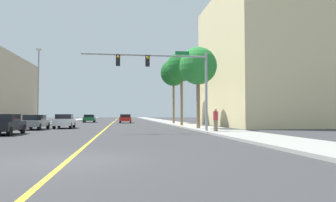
# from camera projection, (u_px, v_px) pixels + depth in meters

# --- Properties ---
(ground) EXTENTS (192.00, 192.00, 0.00)m
(ground) POSITION_uv_depth(u_px,v_px,m) (112.00, 123.00, 51.08)
(ground) COLOR #38383A
(sidewalk_left) EXTENTS (3.60, 168.00, 0.15)m
(sidewalk_left) POSITION_uv_depth(u_px,v_px,m) (51.00, 123.00, 49.69)
(sidewalk_left) COLOR #9E9B93
(sidewalk_left) RESTS_ON ground
(sidewalk_right) EXTENTS (3.60, 168.00, 0.15)m
(sidewalk_right) POSITION_uv_depth(u_px,v_px,m) (170.00, 122.00, 52.47)
(sidewalk_right) COLOR #9E9B93
(sidewalk_right) RESTS_ON ground
(lane_marking_center) EXTENTS (0.16, 144.00, 0.01)m
(lane_marking_center) POSITION_uv_depth(u_px,v_px,m) (112.00, 123.00, 51.08)
(lane_marking_center) COLOR yellow
(lane_marking_center) RESTS_ON ground
(building_right_near) EXTENTS (13.20, 17.97, 16.28)m
(building_right_near) POSITION_uv_depth(u_px,v_px,m) (267.00, 61.00, 39.13)
(building_right_near) COLOR beige
(building_right_near) RESTS_ON ground
(traffic_signal_mast) EXTENTS (9.72, 0.36, 6.21)m
(traffic_signal_mast) POSITION_uv_depth(u_px,v_px,m) (169.00, 72.00, 24.16)
(traffic_signal_mast) COLOR gray
(traffic_signal_mast) RESTS_ON sidewalk_right
(street_lamp) EXTENTS (0.56, 0.28, 9.13)m
(street_lamp) POSITION_uv_depth(u_px,v_px,m) (38.00, 83.00, 36.97)
(street_lamp) COLOR gray
(street_lamp) RESTS_ON sidewalk_left
(palm_near) EXTENTS (3.49, 3.49, 7.52)m
(palm_near) POSITION_uv_depth(u_px,v_px,m) (198.00, 66.00, 28.84)
(palm_near) COLOR brown
(palm_near) RESTS_ON sidewalk_right
(palm_mid) EXTENTS (3.57, 3.57, 8.71)m
(palm_mid) POSITION_uv_depth(u_px,v_px,m) (182.00, 67.00, 36.79)
(palm_mid) COLOR brown
(palm_mid) RESTS_ON sidewalk_right
(palm_far) EXTENTS (3.79, 3.79, 9.15)m
(palm_far) POSITION_uv_depth(u_px,v_px,m) (174.00, 73.00, 44.75)
(palm_far) COLOR brown
(palm_far) RESTS_ON sidewalk_right
(car_gray) EXTENTS (1.85, 4.49, 1.37)m
(car_gray) POSITION_uv_depth(u_px,v_px,m) (35.00, 122.00, 29.06)
(car_gray) COLOR slate
(car_gray) RESTS_ON ground
(car_red) EXTENTS (2.00, 4.07, 1.43)m
(car_red) POSITION_uv_depth(u_px,v_px,m) (125.00, 118.00, 51.28)
(car_red) COLOR red
(car_red) RESTS_ON ground
(car_black) EXTENTS (1.96, 4.06, 1.44)m
(car_black) POSITION_uv_depth(u_px,v_px,m) (4.00, 124.00, 21.61)
(car_black) COLOR black
(car_black) RESTS_ON ground
(car_white) EXTENTS (1.84, 3.91, 1.43)m
(car_white) POSITION_uv_depth(u_px,v_px,m) (65.00, 121.00, 31.51)
(car_white) COLOR white
(car_white) RESTS_ON ground
(car_green) EXTENTS (2.06, 4.27, 1.38)m
(car_green) POSITION_uv_depth(u_px,v_px,m) (89.00, 118.00, 55.22)
(car_green) COLOR #196638
(car_green) RESTS_ON ground
(pedestrian) EXTENTS (0.38, 0.38, 1.74)m
(pedestrian) POSITION_uv_depth(u_px,v_px,m) (216.00, 120.00, 23.58)
(pedestrian) COLOR #726651
(pedestrian) RESTS_ON sidewalk_right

